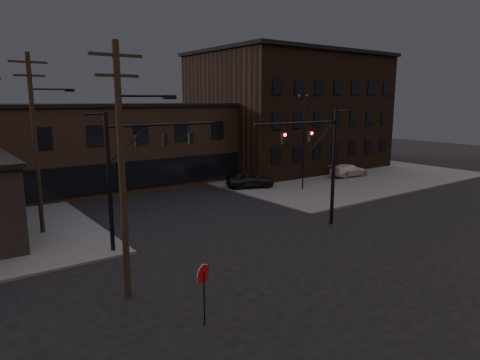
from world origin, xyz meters
name	(u,v)px	position (x,y,z in m)	size (l,w,h in m)	color
ground	(312,264)	(0.00, 0.00, 0.00)	(140.00, 140.00, 0.00)	black
sidewalk_ne	(309,170)	(22.00, 22.00, 0.07)	(30.00, 30.00, 0.15)	#474744
building_row	(118,145)	(0.00, 28.00, 4.00)	(40.00, 12.00, 8.00)	#4A3527
building_right	(288,113)	(22.00, 26.00, 7.00)	(22.00, 16.00, 14.00)	black
traffic_signal_near	(322,156)	(5.36, 4.50, 4.93)	(7.12, 0.24, 8.00)	black
traffic_signal_far	(131,164)	(-6.72, 8.00, 5.01)	(7.12, 0.24, 8.00)	black
stop_sign	(204,280)	(-8.00, -1.99, 1.84)	(0.72, 0.33, 2.48)	black
utility_pole_near	(123,167)	(-9.43, 2.00, 5.87)	(3.70, 0.28, 11.00)	black
utility_pole_mid	(36,141)	(-10.44, 14.00, 6.13)	(3.70, 0.28, 11.50)	black
lot_light_a	(304,133)	(13.00, 14.00, 5.51)	(1.50, 0.28, 9.14)	black
lot_light_b	(311,128)	(19.00, 19.00, 5.51)	(1.50, 0.28, 9.14)	black
parked_car_lot_a	(250,180)	(9.20, 17.45, 0.94)	(1.87, 4.64, 1.58)	black
parked_car_lot_b	(349,170)	(22.00, 15.83, 0.84)	(1.94, 4.78, 1.39)	#B8B8BB
car_crossing	(108,182)	(-2.07, 25.59, 0.75)	(1.58, 4.53, 1.49)	black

